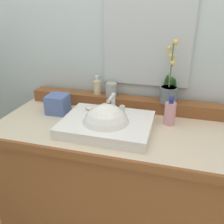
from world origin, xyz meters
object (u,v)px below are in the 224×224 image
(soap_bar, at_px, (91,108))
(lotion_bottle, at_px, (170,113))
(soap_dispenser, at_px, (97,87))
(potted_plant, at_px, (169,90))
(tumbler_cup, at_px, (111,90))
(sink_basin, at_px, (106,126))
(tissue_box, at_px, (58,104))

(soap_bar, distance_m, lotion_bottle, 0.48)
(soap_dispenser, bearing_deg, potted_plant, -2.84)
(soap_dispenser, height_order, lotion_bottle, soap_dispenser)
(soap_bar, bearing_deg, tumbler_cup, 70.54)
(soap_bar, xyz_separation_m, tumbler_cup, (0.07, 0.21, 0.06))
(soap_dispenser, distance_m, lotion_bottle, 0.54)
(tumbler_cup, height_order, lotion_bottle, same)
(sink_basin, xyz_separation_m, potted_plant, (0.31, 0.32, 0.14))
(sink_basin, xyz_separation_m, tumbler_cup, (-0.06, 0.33, 0.10))
(sink_basin, xyz_separation_m, soap_bar, (-0.14, 0.12, 0.05))
(soap_dispenser, bearing_deg, tumbler_cup, -8.01)
(sink_basin, relative_size, tissue_box, 3.83)
(sink_basin, distance_m, tumbler_cup, 0.35)
(sink_basin, bearing_deg, tissue_box, 158.70)
(potted_plant, height_order, tissue_box, potted_plant)
(sink_basin, distance_m, soap_dispenser, 0.40)
(tumbler_cup, bearing_deg, sink_basin, -78.98)
(tumbler_cup, xyz_separation_m, lotion_bottle, (0.40, -0.16, -0.05))
(tumbler_cup, relative_size, tissue_box, 0.70)
(soap_bar, xyz_separation_m, lotion_bottle, (0.47, 0.05, 0.00))
(sink_basin, bearing_deg, soap_bar, 139.14)
(lotion_bottle, bearing_deg, potted_plant, 99.02)
(lotion_bottle, bearing_deg, sink_basin, -153.04)
(potted_plant, distance_m, tumbler_cup, 0.38)
(lotion_bottle, distance_m, tissue_box, 0.71)
(soap_bar, distance_m, tissue_box, 0.24)
(soap_bar, distance_m, tumbler_cup, 0.23)
(tumbler_cup, distance_m, tissue_box, 0.36)
(lotion_bottle, bearing_deg, tissue_box, -177.96)
(soap_bar, relative_size, tumbler_cup, 0.77)
(sink_basin, distance_m, potted_plant, 0.47)
(soap_dispenser, bearing_deg, sink_basin, -63.78)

